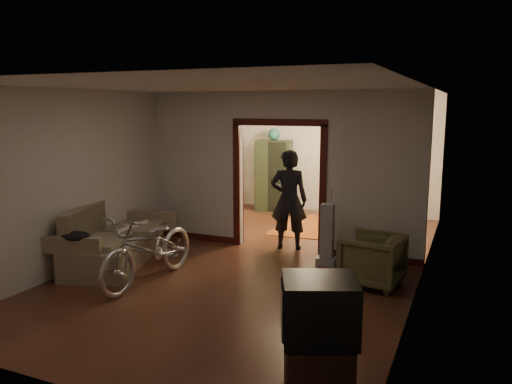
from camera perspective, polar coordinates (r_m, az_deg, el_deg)
The scene contains 24 objects.
floor at distance 8.41m, azimuth 0.83°, elevation -7.76°, with size 5.00×8.50×0.01m, color #3D1D13.
ceiling at distance 8.02m, azimuth 0.88°, elevation 11.67°, with size 5.00×8.50×0.01m, color white.
wall_back at distance 12.10m, azimuth 8.68°, elevation 4.31°, with size 5.00×0.02×2.80m, color beige.
wall_left at distance 9.35m, azimuth -13.44°, elevation 2.55°, with size 0.02×8.50×2.80m, color beige.
wall_right at distance 7.51m, azimuth 18.73°, elevation 0.56°, with size 0.02×8.50×2.80m, color beige.
partition_wall at distance 8.79m, azimuth 2.74°, elevation 2.36°, with size 5.00×0.14×2.80m, color beige.
door_casing at distance 8.83m, azimuth 2.73°, elevation 0.43°, with size 1.74×0.20×2.32m, color #3D110D.
far_window at distance 11.89m, azimuth 11.92°, elevation 4.84°, with size 0.98×0.06×1.28m, color black.
chandelier at distance 10.37m, azimuth 6.28°, elevation 8.72°, with size 0.24×0.24×0.24m, color #FFE0A5.
light_switch at distance 8.43m, azimuth 9.24°, elevation 0.88°, with size 0.08×0.01×0.12m, color silver.
sofa at distance 8.44m, azimuth -15.85°, elevation -4.61°, with size 0.96×2.14×0.98m, color #6A6047.
rolled_paper at distance 8.59m, azimuth -14.08°, elevation -4.01°, with size 0.11×0.11×0.84m, color beige.
jacket at distance 7.70m, azimuth -19.92°, elevation -4.76°, with size 0.46×0.35×0.13m, color black.
bicycle at distance 7.40m, azimuth -12.09°, elevation -6.24°, with size 0.69×1.98×1.04m, color silver.
armchair at distance 7.38m, azimuth 13.11°, elevation -7.53°, with size 0.79×0.82×0.74m, color brown.
tv_stand at distance 4.69m, azimuth 7.11°, elevation -19.34°, with size 0.58×0.52×0.52m, color black.
crt_tv at distance 4.45m, azimuth 7.27°, elevation -13.12°, with size 0.63×0.56×0.54m, color black.
vacuum at distance 8.10m, azimuth 8.13°, elevation -4.84°, with size 0.31×0.25×1.01m, color gray.
person at distance 8.87m, azimuth 3.78°, elevation -0.89°, with size 0.65×0.43×1.79m, color black.
oriental_rug at distance 10.72m, azimuth 6.94°, elevation -3.91°, with size 1.60×2.10×0.02m, color maroon.
locker at distance 12.18m, azimuth 2.05°, elevation 1.88°, with size 0.86×0.48×1.72m, color #27331E.
globe at distance 12.08m, azimuth 2.08°, elevation 6.97°, with size 0.29×0.29×0.29m, color #1E5972.
desk at distance 11.67m, azimuth 12.64°, elevation -1.33°, with size 0.90×0.50×0.66m, color black.
desk_chair at distance 11.06m, azimuth 10.10°, elevation -1.34°, with size 0.38×0.38×0.85m, color black.
Camera 1 is at (3.10, -7.40, 2.54)m, focal length 35.00 mm.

